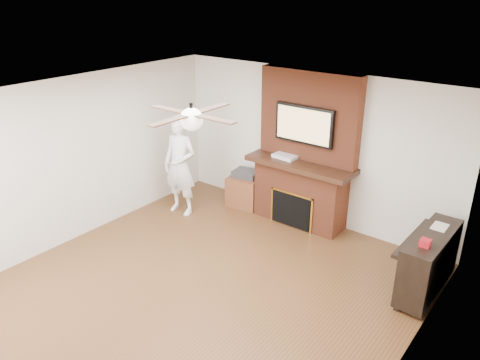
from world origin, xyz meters
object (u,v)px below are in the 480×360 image
Objects in this scene: fireplace at (303,165)px; person at (180,165)px; side_table at (246,189)px; piano at (428,261)px.

fireplace is 2.06m from person.
side_table is 0.50× the size of piano.
piano is at bearing -20.67° from side_table.
fireplace is at bearing 23.58° from person.
fireplace is 1.44× the size of person.
fireplace reaches higher than person.
piano is at bearing -17.52° from fireplace.
person is (-1.80, -0.99, -0.13)m from fireplace.
piano is (4.10, 0.27, -0.42)m from person.
person is 2.66× the size of side_table.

